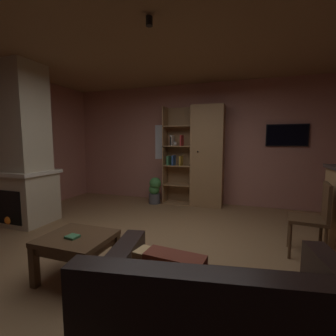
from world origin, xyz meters
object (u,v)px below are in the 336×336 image
at_px(bookshelf_cabinet, 203,157).
at_px(table_book_0, 72,237).
at_px(coffee_table, 77,244).
at_px(leather_couch, 219,328).
at_px(wall_mounted_tv, 287,135).
at_px(dining_chair, 315,215).
at_px(potted_floor_plant, 155,190).
at_px(stone_fireplace, 23,153).

height_order(bookshelf_cabinet, table_book_0, bookshelf_cabinet).
bearing_deg(coffee_table, table_book_0, -94.51).
xyz_separation_m(leather_couch, wall_mounted_tv, (0.82, 4.01, 1.23)).
bearing_deg(bookshelf_cabinet, coffee_table, -101.84).
height_order(leather_couch, coffee_table, leather_couch).
xyz_separation_m(coffee_table, wall_mounted_tv, (2.32, 3.45, 1.16)).
bearing_deg(wall_mounted_tv, dining_chair, -87.71).
xyz_separation_m(leather_couch, dining_chair, (0.91, 1.88, 0.23)).
height_order(leather_couch, potted_floor_plant, leather_couch).
height_order(coffee_table, dining_chair, dining_chair).
relative_size(bookshelf_cabinet, wall_mounted_tv, 2.76).
distance_m(stone_fireplace, bookshelf_cabinet, 3.42).
bearing_deg(coffee_table, dining_chair, 28.72).
relative_size(stone_fireplace, bookshelf_cabinet, 1.24).
height_order(table_book_0, dining_chair, dining_chair).
distance_m(bookshelf_cabinet, wall_mounted_tv, 1.72).
distance_m(dining_chair, potted_floor_plant, 3.28).
distance_m(coffee_table, dining_chair, 2.75).
xyz_separation_m(stone_fireplace, leather_couch, (3.52, -1.70, -0.91)).
height_order(stone_fireplace, bookshelf_cabinet, stone_fireplace).
xyz_separation_m(coffee_table, potted_floor_plant, (-0.38, 3.04, -0.05)).
distance_m(table_book_0, wall_mounted_tv, 4.34).
bearing_deg(potted_floor_plant, wall_mounted_tv, 8.75).
bearing_deg(bookshelf_cabinet, dining_chair, -47.99).
xyz_separation_m(leather_couch, table_book_0, (-1.51, 0.51, 0.17)).
bearing_deg(coffee_table, leather_couch, -20.54).
height_order(dining_chair, wall_mounted_tv, wall_mounted_tv).
bearing_deg(bookshelf_cabinet, potted_floor_plant, -169.02).
bearing_deg(table_book_0, potted_floor_plant, 96.85).
distance_m(bookshelf_cabinet, dining_chair, 2.64).
height_order(leather_couch, wall_mounted_tv, wall_mounted_tv).
bearing_deg(leather_couch, dining_chair, 64.25).
xyz_separation_m(bookshelf_cabinet, potted_floor_plant, (-1.06, -0.20, -0.76)).
distance_m(leather_couch, potted_floor_plant, 4.06).
bearing_deg(leather_couch, stone_fireplace, 154.21).
bearing_deg(bookshelf_cabinet, wall_mounted_tv, 7.30).
distance_m(stone_fireplace, potted_floor_plant, 2.66).
relative_size(coffee_table, table_book_0, 5.69).
bearing_deg(bookshelf_cabinet, stone_fireplace, -142.06).
distance_m(stone_fireplace, leather_couch, 4.01).
bearing_deg(stone_fireplace, dining_chair, 2.35).
relative_size(dining_chair, wall_mounted_tv, 1.17).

